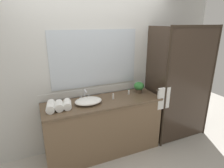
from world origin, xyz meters
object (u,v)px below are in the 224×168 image
object	(u,v)px
amenity_bottle_lotion	(129,92)
faucet	(85,96)
sink_basin	(88,101)
amenity_bottle_body_wash	(113,96)
rolled_towel_middle	(59,106)
rolled_towel_far_edge	(67,104)
rolled_towel_near_edge	(51,106)
potted_plant	(139,87)

from	to	relation	value
amenity_bottle_lotion	faucet	bearing A→B (deg)	172.93
sink_basin	amenity_bottle_body_wash	size ratio (longest dim) A/B	4.23
amenity_bottle_body_wash	amenity_bottle_lotion	bearing A→B (deg)	14.99
rolled_towel_middle	rolled_towel_far_edge	size ratio (longest dim) A/B	0.96
rolled_towel_near_edge	rolled_towel_middle	world-z (taller)	rolled_towel_near_edge
amenity_bottle_lotion	rolled_towel_near_edge	xyz separation A→B (m)	(-1.25, -0.11, 0.01)
rolled_towel_far_edge	amenity_bottle_lotion	bearing A→B (deg)	6.98
amenity_bottle_body_wash	potted_plant	bearing A→B (deg)	9.50
sink_basin	amenity_bottle_lotion	bearing A→B (deg)	7.79
rolled_towel_far_edge	potted_plant	bearing A→B (deg)	5.90
amenity_bottle_lotion	rolled_towel_far_edge	bearing A→B (deg)	-173.02
potted_plant	rolled_towel_middle	size ratio (longest dim) A/B	0.93
sink_basin	amenity_bottle_lotion	distance (m)	0.73
amenity_bottle_lotion	potted_plant	bearing A→B (deg)	0.03
sink_basin	faucet	xyz separation A→B (m)	(0.00, 0.19, 0.01)
potted_plant	rolled_towel_far_edge	size ratio (longest dim) A/B	0.89
rolled_towel_middle	rolled_towel_near_edge	bearing A→B (deg)	170.88
potted_plant	rolled_towel_middle	bearing A→B (deg)	-174.41
rolled_towel_middle	sink_basin	bearing A→B (deg)	4.30
faucet	rolled_towel_far_edge	bearing A→B (deg)	-145.18
faucet	amenity_bottle_lotion	distance (m)	0.73
rolled_towel_near_edge	rolled_towel_middle	xyz separation A→B (m)	(0.11, -0.02, -0.00)
rolled_towel_middle	rolled_towel_far_edge	bearing A→B (deg)	2.07
faucet	rolled_towel_near_edge	distance (m)	0.57
rolled_towel_near_edge	rolled_towel_middle	size ratio (longest dim) A/B	1.31
potted_plant	amenity_bottle_lotion	size ratio (longest dim) A/B	2.09
faucet	rolled_towel_far_edge	distance (m)	0.38
amenity_bottle_body_wash	rolled_towel_near_edge	size ratio (longest dim) A/B	0.36
rolled_towel_near_edge	rolled_towel_far_edge	size ratio (longest dim) A/B	1.25
potted_plant	amenity_bottle_lotion	distance (m)	0.20
rolled_towel_near_edge	rolled_towel_far_edge	world-z (taller)	rolled_towel_near_edge
amenity_bottle_body_wash	rolled_towel_far_edge	distance (m)	0.71
faucet	amenity_bottle_body_wash	world-z (taller)	faucet
amenity_bottle_body_wash	rolled_towel_near_edge	xyz separation A→B (m)	(-0.93, -0.03, 0.01)
faucet	rolled_towel_far_edge	world-z (taller)	faucet
faucet	rolled_towel_middle	xyz separation A→B (m)	(-0.42, -0.22, 0.00)
sink_basin	faucet	distance (m)	0.19
rolled_towel_near_edge	amenity_bottle_body_wash	bearing A→B (deg)	1.67
sink_basin	amenity_bottle_lotion	world-z (taller)	amenity_bottle_lotion
potted_plant	rolled_towel_far_edge	xyz separation A→B (m)	(-1.23, -0.13, -0.05)
sink_basin	rolled_towel_middle	xyz separation A→B (m)	(-0.42, -0.03, 0.02)
rolled_towel_far_edge	rolled_towel_middle	bearing A→B (deg)	-177.93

